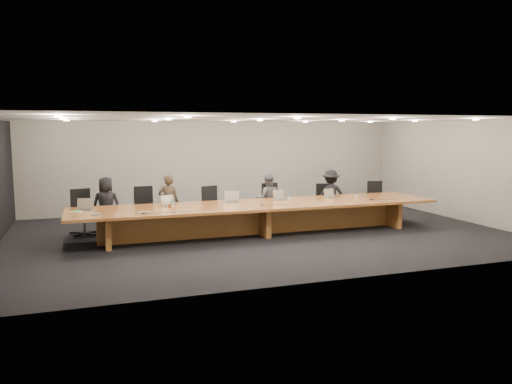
# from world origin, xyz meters

# --- Properties ---
(ground) EXTENTS (12.00, 12.00, 0.00)m
(ground) POSITION_xyz_m (0.00, 0.00, 0.00)
(ground) COLOR black
(ground) RESTS_ON ground
(back_wall) EXTENTS (12.00, 0.02, 2.80)m
(back_wall) POSITION_xyz_m (0.00, 4.00, 1.40)
(back_wall) COLOR beige
(back_wall) RESTS_ON ground
(conference_table) EXTENTS (9.00, 1.80, 0.75)m
(conference_table) POSITION_xyz_m (0.00, 0.00, 0.52)
(conference_table) COLOR brown
(conference_table) RESTS_ON ground
(chair_far_left) EXTENTS (0.72, 0.72, 1.13)m
(chair_far_left) POSITION_xyz_m (-4.07, 1.33, 0.56)
(chair_far_left) COLOR black
(chair_far_left) RESTS_ON ground
(chair_left) EXTENTS (0.62, 0.62, 1.14)m
(chair_left) POSITION_xyz_m (-2.60, 1.35, 0.57)
(chair_left) COLOR black
(chair_left) RESTS_ON ground
(chair_mid_left) EXTENTS (0.70, 0.70, 1.09)m
(chair_mid_left) POSITION_xyz_m (-0.85, 1.22, 0.55)
(chair_mid_left) COLOR black
(chair_mid_left) RESTS_ON ground
(chair_mid_right) EXTENTS (0.62, 0.62, 1.11)m
(chair_mid_right) POSITION_xyz_m (0.80, 1.19, 0.56)
(chair_mid_right) COLOR black
(chair_mid_right) RESTS_ON ground
(chair_right) EXTENTS (0.62, 0.62, 1.02)m
(chair_right) POSITION_xyz_m (2.45, 1.35, 0.51)
(chair_right) COLOR black
(chair_right) RESTS_ON ground
(chair_far_right) EXTENTS (0.64, 0.64, 1.06)m
(chair_far_right) POSITION_xyz_m (4.05, 1.15, 0.53)
(chair_far_right) COLOR black
(chair_far_right) RESTS_ON ground
(person_a) EXTENTS (0.78, 0.60, 1.41)m
(person_a) POSITION_xyz_m (-3.55, 1.23, 0.70)
(person_a) COLOR black
(person_a) RESTS_ON ground
(person_b) EXTENTS (0.58, 0.45, 1.42)m
(person_b) POSITION_xyz_m (-2.03, 1.20, 0.71)
(person_b) COLOR #342A1C
(person_b) RESTS_ON ground
(person_c) EXTENTS (0.77, 0.66, 1.35)m
(person_c) POSITION_xyz_m (0.65, 1.21, 0.68)
(person_c) COLOR #575759
(person_c) RESTS_ON ground
(person_d) EXTENTS (0.97, 0.63, 1.42)m
(person_d) POSITION_xyz_m (2.54, 1.16, 0.71)
(person_d) COLOR black
(person_d) RESTS_ON ground
(laptop_a) EXTENTS (0.39, 0.31, 0.27)m
(laptop_a) POSITION_xyz_m (-4.06, 0.29, 0.89)
(laptop_a) COLOR tan
(laptop_a) RESTS_ON conference_table
(laptop_b) EXTENTS (0.40, 0.35, 0.26)m
(laptop_b) POSITION_xyz_m (-2.14, 0.36, 0.88)
(laptop_b) COLOR #B9AD8D
(laptop_b) RESTS_ON conference_table
(laptop_c) EXTENTS (0.41, 0.34, 0.29)m
(laptop_c) POSITION_xyz_m (-0.59, 0.41, 0.89)
(laptop_c) COLOR #C7B198
(laptop_c) RESTS_ON conference_table
(laptop_d) EXTENTS (0.39, 0.33, 0.26)m
(laptop_d) POSITION_xyz_m (0.73, 0.41, 0.88)
(laptop_d) COLOR tan
(laptop_d) RESTS_ON conference_table
(laptop_e) EXTENTS (0.34, 0.28, 0.24)m
(laptop_e) POSITION_xyz_m (2.14, 0.36, 0.87)
(laptop_e) COLOR #B5AA8A
(laptop_e) RESTS_ON conference_table
(water_bottle) EXTENTS (0.08, 0.08, 0.19)m
(water_bottle) POSITION_xyz_m (-2.10, 0.32, 0.84)
(water_bottle) COLOR #A8B8B4
(water_bottle) RESTS_ON conference_table
(amber_mug) EXTENTS (0.08, 0.08, 0.09)m
(amber_mug) POSITION_xyz_m (-2.19, 0.07, 0.79)
(amber_mug) COLOR maroon
(amber_mug) RESTS_ON conference_table
(paper_cup_near) EXTENTS (0.08, 0.08, 0.09)m
(paper_cup_near) POSITION_xyz_m (0.89, 0.26, 0.80)
(paper_cup_near) COLOR silver
(paper_cup_near) RESTS_ON conference_table
(paper_cup_far) EXTENTS (0.09, 0.09, 0.09)m
(paper_cup_far) POSITION_xyz_m (2.72, 0.07, 0.79)
(paper_cup_far) COLOR silver
(paper_cup_far) RESTS_ON conference_table
(notepad) EXTENTS (0.27, 0.23, 0.01)m
(notepad) POSITION_xyz_m (-4.23, 0.13, 0.76)
(notepad) COLOR silver
(notepad) RESTS_ON conference_table
(lime_gadget) EXTENTS (0.14, 0.08, 0.02)m
(lime_gadget) POSITION_xyz_m (-4.23, 0.12, 0.77)
(lime_gadget) COLOR #4FC634
(lime_gadget) RESTS_ON notepad
(av_box) EXTENTS (0.23, 0.19, 0.03)m
(av_box) POSITION_xyz_m (-3.82, -0.37, 0.77)
(av_box) COLOR #AAAAAF
(av_box) RESTS_ON conference_table
(mic_left) EXTENTS (0.15, 0.15, 0.03)m
(mic_left) POSITION_xyz_m (-2.87, -0.58, 0.77)
(mic_left) COLOR black
(mic_left) RESTS_ON conference_table
(mic_center) EXTENTS (0.11, 0.11, 0.03)m
(mic_center) POSITION_xyz_m (-0.05, -0.28, 0.76)
(mic_center) COLOR black
(mic_center) RESTS_ON conference_table
(mic_right) EXTENTS (0.15, 0.15, 0.03)m
(mic_right) POSITION_xyz_m (2.93, -0.34, 0.77)
(mic_right) COLOR black
(mic_right) RESTS_ON conference_table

